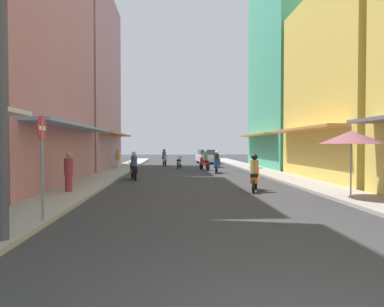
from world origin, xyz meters
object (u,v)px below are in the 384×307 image
object	(u,v)px
motorbike_orange	(255,175)
parked_car	(207,156)
motorbike_silver	(164,158)
pedestrian_midway	(118,158)
motorbike_blue	(216,163)
motorbike_red	(205,161)
motorbike_green	(217,162)
street_sign_no_entry	(42,154)
motorbike_black	(134,167)
motorbike_white	(179,162)
pedestrian_foreground	(69,173)
utility_pole	(1,65)
vendor_umbrella	(351,137)

from	to	relation	value
motorbike_orange	parked_car	distance (m)	21.47
motorbike_silver	pedestrian_midway	size ratio (longest dim) A/B	1.08
motorbike_blue	motorbike_red	xyz separation A→B (m)	(-0.57, 2.59, 0.00)
motorbike_green	street_sign_no_entry	world-z (taller)	street_sign_no_entry
parked_car	pedestrian_midway	world-z (taller)	pedestrian_midway
motorbike_black	motorbike_white	size ratio (longest dim) A/B	0.99
motorbike_red	pedestrian_foreground	bearing A→B (deg)	-118.02
motorbike_blue	motorbike_white	size ratio (longest dim) A/B	1.00
motorbike_black	pedestrian_foreground	world-z (taller)	pedestrian_foreground
motorbike_silver	utility_pole	xyz separation A→B (m)	(-2.58, -24.84, 2.76)
street_sign_no_entry	utility_pole	bearing A→B (deg)	-93.32
motorbike_red	pedestrian_foreground	xyz separation A→B (m)	(-6.55, -12.31, 0.13)
motorbike_white	motorbike_red	bearing A→B (deg)	-48.32
motorbike_black	utility_pole	bearing A→B (deg)	-95.12
motorbike_blue	motorbike_black	bearing A→B (deg)	-141.80
motorbike_blue	motorbike_silver	xyz separation A→B (m)	(-3.75, 8.28, 0.00)
street_sign_no_entry	motorbike_black	bearing A→B (deg)	84.60
utility_pole	pedestrian_foreground	bearing A→B (deg)	96.61
motorbike_red	parked_car	world-z (taller)	motorbike_red
motorbike_blue	vendor_umbrella	world-z (taller)	vendor_umbrella
utility_pole	motorbike_white	bearing A→B (deg)	79.65
motorbike_orange	utility_pole	world-z (taller)	utility_pole
motorbike_orange	motorbike_red	bearing A→B (deg)	94.54
pedestrian_midway	street_sign_no_entry	xyz separation A→B (m)	(1.12, -18.85, 0.78)
motorbike_green	pedestrian_midway	distance (m)	8.51
utility_pole	motorbike_silver	bearing A→B (deg)	84.07
motorbike_black	vendor_umbrella	world-z (taller)	vendor_umbrella
motorbike_orange	parked_car	world-z (taller)	motorbike_orange
pedestrian_midway	motorbike_green	bearing A→B (deg)	14.21
motorbike_blue	parked_car	world-z (taller)	motorbike_blue
motorbike_orange	pedestrian_foreground	distance (m)	7.51
motorbike_white	pedestrian_midway	distance (m)	4.97
motorbike_blue	pedestrian_midway	xyz separation A→B (m)	(-7.35, 4.00, 0.23)
motorbike_orange	pedestrian_foreground	world-z (taller)	pedestrian_foreground
motorbike_green	motorbike_white	world-z (taller)	same
motorbike_red	parked_car	distance (m)	9.66
pedestrian_foreground	vendor_umbrella	distance (m)	10.52
motorbike_silver	utility_pole	size ratio (longest dim) A/B	0.27
street_sign_no_entry	motorbike_silver	bearing A→B (deg)	83.88
pedestrian_midway	vendor_umbrella	world-z (taller)	vendor_umbrella
parked_car	street_sign_no_entry	size ratio (longest dim) A/B	1.59
vendor_umbrella	utility_pole	bearing A→B (deg)	-153.74
motorbike_white	pedestrian_foreground	distance (m)	15.16
motorbike_black	utility_pole	world-z (taller)	utility_pole
motorbike_white	utility_pole	world-z (taller)	utility_pole
motorbike_green	motorbike_red	bearing A→B (deg)	-112.64
pedestrian_midway	motorbike_orange	bearing A→B (deg)	-59.83
motorbike_black	pedestrian_midway	size ratio (longest dim) A/B	1.07
pedestrian_foreground	motorbike_orange	bearing A→B (deg)	3.31
motorbike_silver	motorbike_orange	size ratio (longest dim) A/B	1.03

